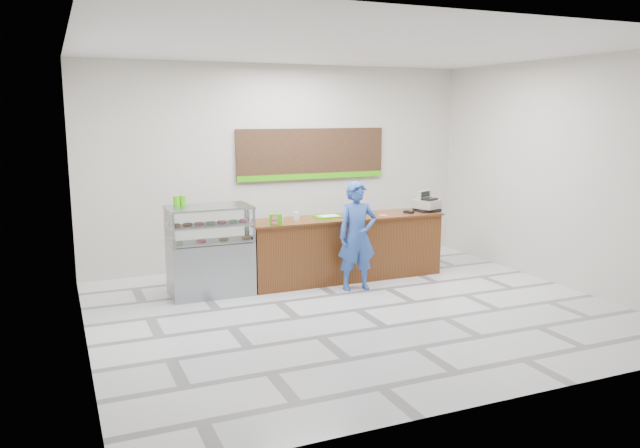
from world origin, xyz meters
name	(u,v)px	position (x,y,z in m)	size (l,w,h in m)	color
floor	(358,310)	(0.00, 0.00, 0.00)	(7.00, 7.00, 0.00)	silver
back_wall	(282,166)	(0.00, 3.00, 1.75)	(7.00, 7.00, 0.00)	beige
ceiling	(361,47)	(0.00, 0.00, 3.50)	(7.00, 7.00, 0.00)	silver
sales_counter	(345,248)	(0.55, 1.55, 0.52)	(3.26, 0.76, 1.03)	brown
display_case	(210,250)	(-1.67, 1.55, 0.68)	(1.22, 0.72, 1.33)	gray
menu_board	(312,155)	(0.55, 2.96, 1.93)	(2.80, 0.06, 0.90)	black
cash_register	(427,204)	(2.05, 1.51, 1.16)	(0.47, 0.48, 0.34)	black
card_terminal	(409,212)	(1.65, 1.43, 1.05)	(0.08, 0.17, 0.04)	black
serving_tray	(328,216)	(0.26, 1.60, 1.04)	(0.40, 0.29, 0.02)	#2AC203
napkin_box	(277,218)	(-0.63, 1.50, 1.09)	(0.14, 0.14, 0.12)	white
straw_cup	(296,216)	(-0.31, 1.52, 1.09)	(0.09, 0.09, 0.13)	silver
promo_box	(276,219)	(-0.72, 1.31, 1.11)	(0.18, 0.12, 0.16)	#3BB60B
donut_decal	(384,215)	(1.17, 1.41, 1.03)	(0.15, 0.15, 0.00)	#F45786
green_cup_left	(176,201)	(-2.10, 1.74, 1.40)	(0.09, 0.09, 0.15)	#3BB60B
green_cup_right	(183,200)	(-2.00, 1.76, 1.40)	(0.10, 0.10, 0.15)	#3BB60B
customer	(357,236)	(0.45, 0.93, 0.83)	(0.61, 0.40, 1.66)	#2B4FA1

